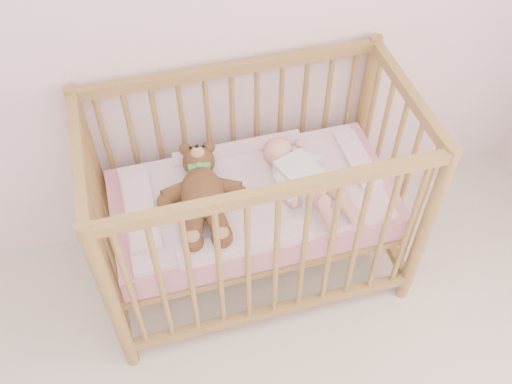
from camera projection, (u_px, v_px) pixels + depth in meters
name	position (u px, v px, depth m)	size (l,w,h in m)	color
crib	(253.00, 201.00, 2.50)	(1.36, 0.76, 1.00)	olive
mattress	(253.00, 204.00, 2.51)	(1.22, 0.62, 0.13)	pink
blanket	(253.00, 193.00, 2.46)	(1.10, 0.58, 0.06)	pink
baby	(302.00, 175.00, 2.42)	(0.28, 0.58, 0.14)	white
teddy_bear	(202.00, 193.00, 2.34)	(0.39, 0.56, 0.16)	brown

